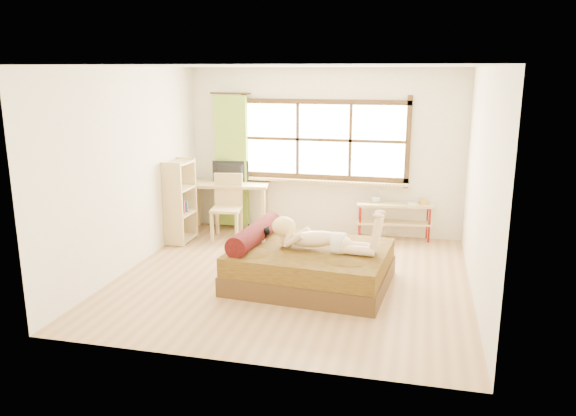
% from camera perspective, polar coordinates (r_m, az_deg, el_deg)
% --- Properties ---
extents(floor, '(4.50, 4.50, 0.00)m').
position_cam_1_polar(floor, '(7.41, 0.48, -7.12)').
color(floor, '#9E754C').
rests_on(floor, ground).
extents(ceiling, '(4.50, 4.50, 0.00)m').
position_cam_1_polar(ceiling, '(6.92, 0.53, 14.23)').
color(ceiling, white).
rests_on(ceiling, wall_back).
extents(wall_back, '(4.50, 0.00, 4.50)m').
position_cam_1_polar(wall_back, '(9.22, 3.66, 5.70)').
color(wall_back, silver).
rests_on(wall_back, floor).
extents(wall_front, '(4.50, 0.00, 4.50)m').
position_cam_1_polar(wall_front, '(4.93, -5.37, -1.55)').
color(wall_front, silver).
rests_on(wall_front, floor).
extents(wall_left, '(0.00, 4.50, 4.50)m').
position_cam_1_polar(wall_left, '(7.85, -15.75, 3.77)').
color(wall_left, silver).
rests_on(wall_left, floor).
extents(wall_right, '(0.00, 4.50, 4.50)m').
position_cam_1_polar(wall_right, '(6.91, 19.03, 2.20)').
color(wall_right, silver).
rests_on(wall_right, floor).
extents(window, '(2.80, 0.16, 1.46)m').
position_cam_1_polar(window, '(9.17, 3.64, 6.66)').
color(window, '#FFEDBF').
rests_on(window, wall_back).
extents(curtain, '(0.55, 0.10, 2.20)m').
position_cam_1_polar(curtain, '(9.52, -5.75, 4.70)').
color(curtain, '#5C8223').
rests_on(curtain, wall_back).
extents(bed, '(2.05, 1.70, 0.73)m').
position_cam_1_polar(bed, '(7.14, 1.95, -5.73)').
color(bed, '#382210').
rests_on(bed, floor).
extents(woman, '(1.38, 0.50, 0.58)m').
position_cam_1_polar(woman, '(6.90, 3.50, -2.01)').
color(woman, beige).
rests_on(woman, bed).
extents(kitten, '(0.30, 0.14, 0.23)m').
position_cam_1_polar(kitten, '(7.28, -3.07, -2.57)').
color(kitten, black).
rests_on(kitten, bed).
extents(desk, '(1.39, 0.79, 0.82)m').
position_cam_1_polar(desk, '(9.43, -5.98, 1.91)').
color(desk, tan).
rests_on(desk, floor).
extents(monitor, '(0.62, 0.17, 0.35)m').
position_cam_1_polar(monitor, '(9.42, -5.92, 3.67)').
color(monitor, black).
rests_on(monitor, desk).
extents(chair, '(0.52, 0.52, 1.03)m').
position_cam_1_polar(chair, '(9.11, -6.18, 0.57)').
color(chair, tan).
rests_on(chair, floor).
extents(pipe_shelf, '(1.21, 0.45, 0.67)m').
position_cam_1_polar(pipe_shelf, '(9.10, 10.81, -0.52)').
color(pipe_shelf, tan).
rests_on(pipe_shelf, floor).
extents(cup, '(0.14, 0.14, 0.10)m').
position_cam_1_polar(cup, '(9.07, 8.90, 0.85)').
color(cup, gray).
rests_on(cup, pipe_shelf).
extents(book, '(0.18, 0.23, 0.02)m').
position_cam_1_polar(book, '(9.06, 12.05, 0.42)').
color(book, gray).
rests_on(book, pipe_shelf).
extents(bookshelf, '(0.33, 0.57, 1.30)m').
position_cam_1_polar(bookshelf, '(8.93, -10.90, 0.70)').
color(bookshelf, tan).
rests_on(bookshelf, floor).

